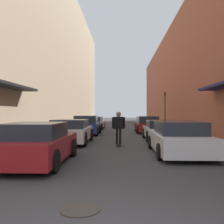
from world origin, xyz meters
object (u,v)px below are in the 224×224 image
at_px(parked_car_right_2, 147,125).
at_px(parked_car_right_1, 160,130).
at_px(parked_car_left_2, 87,125).
at_px(traffic_light, 165,106).
at_px(parked_car_left_0, 36,144).
at_px(manhole_cover, 80,209).
at_px(parked_car_left_1, 71,131).
at_px(parked_car_right_0, 178,138).
at_px(parked_car_left_3, 94,123).
at_px(skateboarder, 119,125).

bearing_deg(parked_car_right_2, parked_car_right_1, -87.85).
bearing_deg(parked_car_left_2, traffic_light, 40.12).
bearing_deg(parked_car_left_0, manhole_cover, -61.21).
bearing_deg(parked_car_left_1, parked_car_left_0, -90.39).
xyz_separation_m(parked_car_left_0, manhole_cover, (2.07, -3.77, -0.64)).
height_order(parked_car_right_2, traffic_light, traffic_light).
relative_size(parked_car_left_0, parked_car_right_0, 0.92).
height_order(parked_car_left_2, manhole_cover, parked_car_left_2).
relative_size(parked_car_left_2, parked_car_right_2, 0.89).
xyz_separation_m(parked_car_left_3, traffic_light, (6.97, 0.14, 1.71)).
bearing_deg(parked_car_left_3, parked_car_right_0, -70.69).
height_order(parked_car_right_2, manhole_cover, parked_car_right_2).
height_order(parked_car_left_0, manhole_cover, parked_car_left_0).
bearing_deg(parked_car_right_1, parked_car_right_0, -90.62).
bearing_deg(parked_car_left_3, skateboarder, -77.77).
relative_size(parked_car_left_3, skateboarder, 2.54).
height_order(parked_car_right_1, manhole_cover, parked_car_right_1).
bearing_deg(parked_car_right_0, parked_car_left_2, 119.54).
height_order(parked_car_left_2, skateboarder, skateboarder).
bearing_deg(parked_car_left_1, traffic_light, 57.99).
height_order(parked_car_left_0, parked_car_left_2, parked_car_left_2).
height_order(parked_car_left_1, manhole_cover, parked_car_left_1).
bearing_deg(parked_car_right_2, parked_car_left_3, 142.83).
xyz_separation_m(parked_car_left_1, parked_car_left_2, (0.09, 5.34, 0.04)).
bearing_deg(parked_car_right_0, parked_car_right_2, 90.87).
distance_m(parked_car_right_0, manhole_cover, 6.54).
bearing_deg(parked_car_left_0, parked_car_left_1, 89.61).
bearing_deg(manhole_cover, parked_car_left_0, 118.79).
height_order(parked_car_right_2, skateboarder, skateboarder).
xyz_separation_m(parked_car_right_2, skateboarder, (-2.25, -8.34, 0.40)).
relative_size(parked_car_right_1, traffic_light, 1.12).
distance_m(parked_car_left_1, parked_car_right_2, 8.76).
height_order(parked_car_left_0, parked_car_right_0, parked_car_left_0).
relative_size(skateboarder, manhole_cover, 2.42).
xyz_separation_m(parked_car_right_0, parked_car_right_2, (-0.16, 10.63, 0.02)).
xyz_separation_m(parked_car_right_1, manhole_cover, (-3.02, -10.73, -0.58)).
relative_size(parked_car_left_1, traffic_light, 1.21).
bearing_deg(parked_car_left_2, parked_car_right_2, 22.46).
xyz_separation_m(parked_car_left_1, skateboarder, (2.59, -1.04, 0.41)).
distance_m(parked_car_left_3, manhole_cover, 20.23).
height_order(parked_car_left_1, skateboarder, skateboarder).
height_order(parked_car_left_3, parked_car_right_2, parked_car_right_2).
bearing_deg(skateboarder, parked_car_left_3, 102.23).
bearing_deg(parked_car_left_1, parked_car_right_2, 56.47).
distance_m(parked_car_left_1, skateboarder, 2.82).
relative_size(parked_car_right_1, skateboarder, 2.35).
bearing_deg(parked_car_right_1, parked_car_right_2, 92.15).
bearing_deg(parked_car_right_2, parked_car_right_0, -89.13).
bearing_deg(parked_car_right_1, traffic_light, 78.71).
height_order(skateboarder, manhole_cover, skateboarder).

